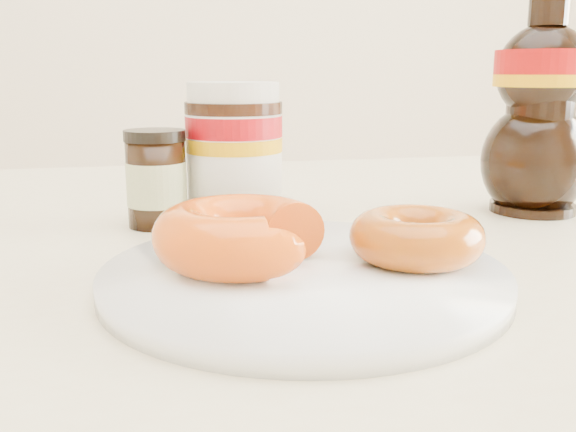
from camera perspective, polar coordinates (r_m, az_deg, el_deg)
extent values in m
cube|color=beige|center=(0.54, 1.94, -3.95)|extent=(1.40, 0.90, 0.04)
cylinder|color=white|center=(0.41, 1.41, -5.39)|extent=(0.26, 0.26, 0.01)
torus|color=white|center=(0.41, 1.41, -5.27)|extent=(0.26, 0.26, 0.01)
torus|color=#DE480C|center=(0.41, -4.26, -1.67)|extent=(0.12, 0.12, 0.04)
torus|color=#973A09|center=(0.43, 11.34, -1.81)|extent=(0.11, 0.11, 0.03)
cylinder|color=white|center=(0.60, -4.78, 4.77)|extent=(0.09, 0.09, 0.10)
cylinder|color=maroon|center=(0.59, -4.84, 7.97)|extent=(0.09, 0.09, 0.02)
cylinder|color=#D89905|center=(0.59, -4.81, 6.36)|extent=(0.09, 0.09, 0.01)
cylinder|color=black|center=(0.59, -4.87, 9.58)|extent=(0.09, 0.09, 0.01)
cylinder|color=white|center=(0.59, -4.89, 10.79)|extent=(0.08, 0.08, 0.02)
cylinder|color=black|center=(0.58, -11.59, 2.86)|extent=(0.05, 0.05, 0.08)
cylinder|color=beige|center=(0.58, -11.59, 2.86)|extent=(0.05, 0.05, 0.04)
cylinder|color=black|center=(0.57, -11.78, 7.03)|extent=(0.05, 0.05, 0.01)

